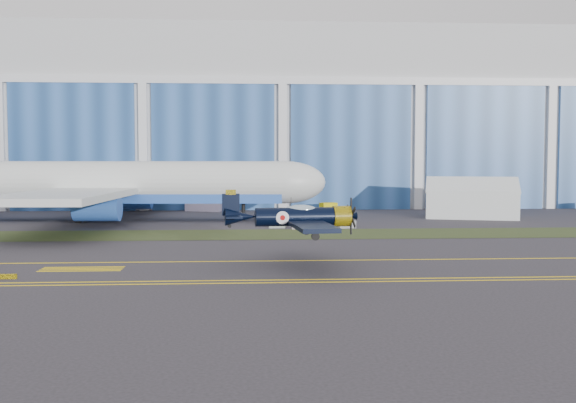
{
  "coord_description": "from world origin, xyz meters",
  "views": [
    {
      "loc": [
        -5.84,
        -58.29,
        8.13
      ],
      "look_at": [
        -2.09,
        1.78,
        4.33
      ],
      "focal_mm": 42.0,
      "sensor_mm": 36.0,
      "label": 1
    }
  ],
  "objects": [
    {
      "name": "shipping_container",
      "position": [
        -12.35,
        47.28,
        1.23
      ],
      "size": [
        6.1,
        3.82,
        2.46
      ],
      "primitive_type": "cube",
      "rotation": [
        0.0,
        0.0,
        -0.29
      ],
      "color": "silver",
      "rests_on": "ground"
    },
    {
      "name": "hangar",
      "position": [
        0.0,
        71.79,
        14.96
      ],
      "size": [
        220.0,
        45.7,
        30.0
      ],
      "color": "silver",
      "rests_on": "ground"
    },
    {
      "name": "tent",
      "position": [
        25.53,
        33.57,
        2.86
      ],
      "size": [
        14.39,
        12.2,
        5.72
      ],
      "rotation": [
        0.0,
        0.0,
        -0.29
      ],
      "color": "white",
      "rests_on": "ground"
    },
    {
      "name": "ground",
      "position": [
        0.0,
        0.0,
        0.0
      ],
      "size": [
        260.0,
        260.0,
        0.0
      ],
      "primitive_type": "plane",
      "color": "#373339",
      "rests_on": "ground"
    },
    {
      "name": "barrier_a",
      "position": [
        -2.17,
        20.64,
        0.45
      ],
      "size": [
        2.03,
        0.7,
        0.9
      ],
      "primitive_type": "cube",
      "rotation": [
        0.0,
        0.0,
        0.05
      ],
      "color": "#8C9E8F",
      "rests_on": "ground"
    },
    {
      "name": "taxiway_centreline",
      "position": [
        0.0,
        -5.0,
        0.01
      ],
      "size": [
        200.0,
        0.2,
        0.02
      ],
      "primitive_type": "cube",
      "color": "yellow",
      "rests_on": "ground"
    },
    {
      "name": "tug",
      "position": [
        6.82,
        44.53,
        0.71
      ],
      "size": [
        2.81,
        2.27,
        1.42
      ],
      "primitive_type": "cube",
      "rotation": [
        0.0,
        0.0,
        0.36
      ],
      "color": "yellow",
      "rests_on": "ground"
    },
    {
      "name": "guard_board_left",
      "position": [
        -22.0,
        -12.0,
        0.17
      ],
      "size": [
        1.2,
        0.15,
        0.35
      ],
      "primitive_type": "cube",
      "color": "yellow",
      "rests_on": "ground"
    },
    {
      "name": "barrier_b",
      "position": [
        0.42,
        19.01,
        0.45
      ],
      "size": [
        2.01,
        0.65,
        0.9
      ],
      "primitive_type": "cube",
      "rotation": [
        0.0,
        0.0,
        0.03
      ],
      "color": "#A09290",
      "rests_on": "ground"
    },
    {
      "name": "edge_line_far",
      "position": [
        0.0,
        -13.5,
        0.01
      ],
      "size": [
        80.0,
        0.2,
        0.02
      ],
      "primitive_type": "cube",
      "color": "yellow",
      "rests_on": "ground"
    },
    {
      "name": "jetliner",
      "position": [
        -23.88,
        32.06,
        11.15
      ],
      "size": [
        66.9,
        57.75,
        22.31
      ],
      "rotation": [
        0.0,
        0.0,
        -0.05
      ],
      "color": "silver",
      "rests_on": "ground"
    },
    {
      "name": "hold_short_ladder",
      "position": [
        -18.0,
        -8.1,
        0.01
      ],
      "size": [
        6.0,
        2.4,
        0.02
      ],
      "primitive_type": null,
      "color": "yellow",
      "rests_on": "ground"
    },
    {
      "name": "barrier_c",
      "position": [
        6.02,
        19.85,
        0.45
      ],
      "size": [
        2.07,
        0.88,
        0.9
      ],
      "primitive_type": "cube",
      "rotation": [
        0.0,
        0.0,
        0.15
      ],
      "color": "gray",
      "rests_on": "ground"
    },
    {
      "name": "grass_median",
      "position": [
        0.0,
        14.0,
        0.02
      ],
      "size": [
        260.0,
        10.0,
        0.02
      ],
      "primitive_type": "cube",
      "color": "#475128",
      "rests_on": "ground"
    },
    {
      "name": "warbird",
      "position": [
        -2.09,
        -7.22,
        3.73
      ],
      "size": [
        12.83,
        15.0,
        4.16
      ],
      "rotation": [
        0.0,
        0.0,
        0.09
      ],
      "color": "black",
      "rests_on": "ground"
    },
    {
      "name": "edge_line_near",
      "position": [
        0.0,
        -14.5,
        0.01
      ],
      "size": [
        80.0,
        0.2,
        0.02
      ],
      "primitive_type": "cube",
      "color": "yellow",
      "rests_on": "ground"
    }
  ]
}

